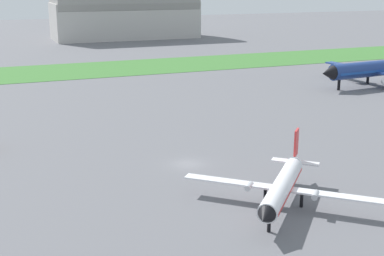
% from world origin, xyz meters
% --- Properties ---
extents(ground_plane, '(600.00, 600.00, 0.00)m').
position_xyz_m(ground_plane, '(0.00, 0.00, 0.00)').
color(ground_plane, slate).
extents(grass_taxiway_strip, '(360.00, 28.00, 0.08)m').
position_xyz_m(grass_taxiway_strip, '(0.00, 84.68, 0.04)').
color(grass_taxiway_strip, '#3D7533').
rests_on(grass_taxiway_strip, ground_plane).
extents(airplane_foreground_turboprop, '(17.93, 16.51, 6.87)m').
position_xyz_m(airplane_foreground_turboprop, '(4.57, -17.22, 2.51)').
color(airplane_foreground_turboprop, white).
rests_on(airplane_foreground_turboprop, ground_plane).
extents(airplane_parked_jet_far, '(31.89, 32.46, 11.47)m').
position_xyz_m(airplane_parked_jet_far, '(61.67, 35.77, 4.13)').
color(airplane_parked_jet_far, navy).
rests_on(airplane_parked_jet_far, ground_plane).
extents(hangar_distant, '(61.26, 26.27, 30.86)m').
position_xyz_m(hangar_distant, '(35.11, 164.05, 14.19)').
color(hangar_distant, '#BCB7B2').
rests_on(hangar_distant, ground_plane).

